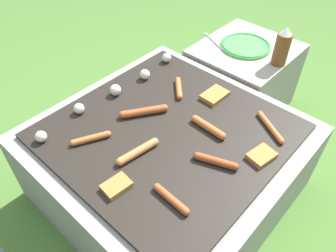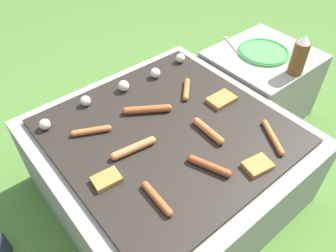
# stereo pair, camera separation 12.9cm
# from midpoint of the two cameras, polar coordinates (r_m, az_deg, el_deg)

# --- Properties ---
(ground_plane) EXTENTS (14.00, 14.00, 0.00)m
(ground_plane) POSITION_cam_midpoint_polar(r_m,az_deg,el_deg) (1.61, -2.33, -10.98)
(ground_plane) COLOR #47702D
(grill) EXTENTS (0.97, 0.97, 0.40)m
(grill) POSITION_cam_midpoint_polar(r_m,az_deg,el_deg) (1.45, -2.56, -6.46)
(grill) COLOR gray
(grill) RESTS_ON ground_plane
(side_ledge) EXTENTS (0.52, 0.48, 0.40)m
(side_ledge) POSITION_cam_midpoint_polar(r_m,az_deg,el_deg) (1.95, 10.85, 8.09)
(side_ledge) COLOR gray
(side_ledge) RESTS_ON ground_plane
(sausage_back_left) EXTENTS (0.11, 0.17, 0.02)m
(sausage_back_left) POSITION_cam_midpoint_polar(r_m,az_deg,el_deg) (1.34, 14.81, -0.27)
(sausage_back_left) COLOR #B7602D
(sausage_back_left) RESTS_ON grill
(sausage_front_center) EXTENTS (0.12, 0.12, 0.03)m
(sausage_front_center) POSITION_cam_midpoint_polar(r_m,az_deg,el_deg) (1.49, -0.61, 6.54)
(sausage_front_center) COLOR #B7602D
(sausage_front_center) RESTS_ON grill
(sausage_mid_right) EXTENTS (0.18, 0.13, 0.03)m
(sausage_mid_right) POSITION_cam_midpoint_polar(r_m,az_deg,el_deg) (1.37, -6.94, 2.42)
(sausage_mid_right) COLOR #A34C23
(sausage_mid_right) RESTS_ON grill
(sausage_front_left) EXTENTS (0.18, 0.05, 0.03)m
(sausage_front_left) POSITION_cam_midpoint_polar(r_m,az_deg,el_deg) (1.21, -8.33, -4.57)
(sausage_front_left) COLOR #C6753D
(sausage_front_left) RESTS_ON grill
(sausage_back_center) EXTENTS (0.15, 0.09, 0.03)m
(sausage_back_center) POSITION_cam_midpoint_polar(r_m,az_deg,el_deg) (1.30, -16.09, -2.22)
(sausage_back_center) COLOR #B7602D
(sausage_back_center) RESTS_ON grill
(sausage_front_right) EXTENTS (0.04, 0.17, 0.03)m
(sausage_front_right) POSITION_cam_midpoint_polar(r_m,az_deg,el_deg) (1.30, 4.19, -0.31)
(sausage_front_right) COLOR #B7602D
(sausage_front_right) RESTS_ON grill
(sausage_back_right) EXTENTS (0.03, 0.16, 0.03)m
(sausage_back_right) POSITION_cam_midpoint_polar(r_m,az_deg,el_deg) (1.08, -2.97, -12.77)
(sausage_back_right) COLOR #A34C23
(sausage_back_right) RESTS_ON grill
(sausage_mid_left) EXTENTS (0.08, 0.16, 0.03)m
(sausage_mid_left) POSITION_cam_midpoint_polar(r_m,az_deg,el_deg) (1.18, 5.22, -6.28)
(sausage_mid_left) COLOR #93421E
(sausage_mid_left) RESTS_ON grill
(bread_slice_center) EXTENTS (0.12, 0.09, 0.02)m
(bread_slice_center) POSITION_cam_midpoint_polar(r_m,az_deg,el_deg) (1.46, 5.63, 5.26)
(bread_slice_center) COLOR #B27033
(bread_slice_center) RESTS_ON grill
(bread_slice_left) EXTENTS (0.10, 0.08, 0.02)m
(bread_slice_left) POSITION_cam_midpoint_polar(r_m,az_deg,el_deg) (1.14, -12.24, -10.33)
(bread_slice_left) COLOR #B27033
(bread_slice_left) RESTS_ON grill
(bread_slice_right) EXTENTS (0.11, 0.09, 0.02)m
(bread_slice_right) POSITION_cam_midpoint_polar(r_m,az_deg,el_deg) (1.23, 13.12, -5.21)
(bread_slice_right) COLOR #B27033
(bread_slice_right) RESTS_ON grill
(mushroom_row) EXTENTS (0.78, 0.07, 0.05)m
(mushroom_row) POSITION_cam_midpoint_polar(r_m,az_deg,el_deg) (1.49, -11.55, 6.13)
(mushroom_row) COLOR beige
(mushroom_row) RESTS_ON grill
(plate_colorful) EXTENTS (0.27, 0.27, 0.02)m
(plate_colorful) POSITION_cam_midpoint_polar(r_m,az_deg,el_deg) (1.85, 11.37, 13.52)
(plate_colorful) COLOR #4CB24C
(plate_colorful) RESTS_ON side_ledge
(condiment_bottle) EXTENTS (0.07, 0.07, 0.20)m
(condiment_bottle) POSITION_cam_midpoint_polar(r_m,az_deg,el_deg) (1.70, 17.18, 12.91)
(condiment_bottle) COLOR brown
(condiment_bottle) RESTS_ON side_ledge
(fork_utensil) EXTENTS (0.09, 0.18, 0.01)m
(fork_utensil) POSITION_cam_midpoint_polar(r_m,az_deg,el_deg) (1.88, 5.83, 14.50)
(fork_utensil) COLOR silver
(fork_utensil) RESTS_ON side_ledge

